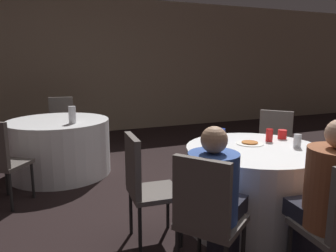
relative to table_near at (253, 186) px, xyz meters
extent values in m
plane|color=black|center=(-0.18, -0.10, -0.37)|extent=(16.00, 16.00, 0.00)
cube|color=gray|center=(-0.18, 4.69, 1.03)|extent=(16.00, 0.06, 2.80)
cylinder|color=white|center=(0.00, 0.00, 0.00)|extent=(1.24, 1.24, 0.73)
cylinder|color=white|center=(-1.53, 2.15, 0.00)|extent=(1.32, 1.32, 0.73)
cube|color=#59514C|center=(-0.94, 0.07, 0.06)|extent=(0.43, 0.43, 0.04)
cube|color=#59514C|center=(-1.12, 0.08, 0.32)|extent=(0.08, 0.38, 0.47)
cylinder|color=black|center=(-0.76, 0.22, -0.16)|extent=(0.03, 0.03, 0.41)
cylinder|color=black|center=(-0.78, -0.12, -0.16)|extent=(0.03, 0.03, 0.41)
cylinder|color=black|center=(-1.10, 0.25, -0.16)|extent=(0.03, 0.03, 0.41)
cylinder|color=black|center=(-1.12, -0.09, -0.16)|extent=(0.03, 0.03, 0.41)
cube|color=#59514C|center=(-0.76, -0.56, 0.06)|extent=(0.56, 0.56, 0.04)
cube|color=#59514C|center=(-0.90, -0.66, 0.32)|extent=(0.27, 0.34, 0.47)
cylinder|color=black|center=(-0.72, -0.32, -0.16)|extent=(0.03, 0.03, 0.41)
cylinder|color=black|center=(-0.52, -0.59, -0.16)|extent=(0.03, 0.03, 0.41)
cube|color=#59514C|center=(-0.10, -0.94, 0.06)|extent=(0.44, 0.44, 0.04)
cylinder|color=black|center=(-0.25, -0.75, -0.16)|extent=(0.03, 0.03, 0.41)
cylinder|color=black|center=(0.09, -0.78, -0.16)|extent=(0.03, 0.03, 0.41)
cube|color=#59514C|center=(0.71, 0.61, 0.06)|extent=(0.56, 0.56, 0.04)
cube|color=#59514C|center=(0.85, 0.73, 0.32)|extent=(0.29, 0.32, 0.47)
cylinder|color=black|center=(0.70, 0.37, -0.16)|extent=(0.03, 0.03, 0.41)
cylinder|color=black|center=(0.47, 0.63, -0.16)|extent=(0.03, 0.03, 0.41)
cylinder|color=black|center=(0.95, 0.59, -0.16)|extent=(0.03, 0.03, 0.41)
cylinder|color=black|center=(0.73, 0.85, -0.16)|extent=(0.03, 0.03, 0.41)
cube|color=#59514C|center=(-2.12, 1.37, 0.06)|extent=(0.56, 0.56, 0.04)
cylinder|color=black|center=(-2.16, 1.61, -0.16)|extent=(0.03, 0.03, 0.41)
cylinder|color=black|center=(-1.88, 1.40, -0.16)|extent=(0.03, 0.03, 0.41)
cylinder|color=black|center=(-2.09, 1.13, -0.16)|extent=(0.03, 0.03, 0.41)
cube|color=#59514C|center=(-1.42, 3.13, 0.06)|extent=(0.44, 0.44, 0.04)
cube|color=#59514C|center=(-1.40, 3.31, 0.32)|extent=(0.38, 0.09, 0.47)
cylinder|color=black|center=(-1.27, 2.94, -0.16)|extent=(0.03, 0.03, 0.41)
cylinder|color=black|center=(-1.61, 2.98, -0.16)|extent=(0.03, 0.03, 0.41)
cylinder|color=black|center=(-1.23, 3.28, -0.16)|extent=(0.03, 0.03, 0.41)
cylinder|color=black|center=(-1.57, 3.32, -0.16)|extent=(0.03, 0.03, 0.41)
cylinder|color=black|center=(-0.07, -0.72, -0.14)|extent=(0.24, 0.24, 0.45)
cube|color=black|center=(-0.09, -0.83, 0.13)|extent=(0.38, 0.35, 0.12)
cylinder|color=brown|center=(-0.10, -0.94, 0.34)|extent=(0.37, 0.37, 0.52)
cylinder|color=black|center=(-0.58, -0.43, -0.14)|extent=(0.24, 0.24, 0.45)
cube|color=black|center=(-0.67, -0.49, 0.13)|extent=(0.45, 0.45, 0.12)
cylinder|color=#33519E|center=(-0.76, -0.56, 0.31)|extent=(0.34, 0.34, 0.46)
sphere|color=tan|center=(-0.76, -0.56, 0.63)|extent=(0.18, 0.18, 0.18)
cylinder|color=white|center=(0.04, 0.14, 0.37)|extent=(0.26, 0.26, 0.01)
cylinder|color=#BC6628|center=(0.04, 0.14, 0.38)|extent=(0.15, 0.15, 0.01)
cylinder|color=silver|center=(0.34, -0.14, 0.43)|extent=(0.07, 0.07, 0.12)
cylinder|color=red|center=(0.27, 0.14, 0.43)|extent=(0.07, 0.07, 0.12)
cylinder|color=#1E38A5|center=(-0.15, 0.33, 0.43)|extent=(0.07, 0.07, 0.12)
cylinder|color=red|center=(0.46, 0.18, 0.41)|extent=(0.09, 0.09, 0.09)
cylinder|color=white|center=(-1.38, 1.84, 0.47)|extent=(0.09, 0.09, 0.21)
camera|label=1|loc=(-1.81, -2.33, 1.12)|focal=35.00mm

